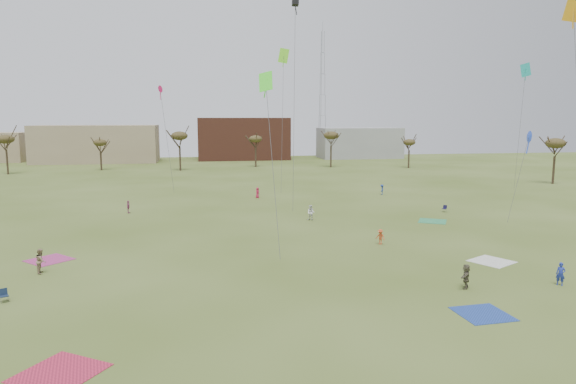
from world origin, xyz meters
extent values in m
plane|color=#3F5319|center=(0.00, 0.00, 0.00)|extent=(260.00, 260.00, 0.00)
imported|color=#203096|center=(17.75, 0.04, 0.84)|extent=(0.72, 0.71, 1.67)
imported|color=#8F775B|center=(-19.80, 9.49, 0.96)|extent=(0.81, 1.00, 1.92)
imported|color=brown|center=(10.72, 0.54, 0.88)|extent=(1.38, 1.62, 1.76)
imported|color=#C64D25|center=(9.19, 13.76, 0.73)|extent=(1.02, 1.07, 1.46)
imported|color=#A6457A|center=(-16.57, 34.64, 0.80)|extent=(0.53, 0.98, 1.59)
imported|color=white|center=(5.16, 26.24, 0.90)|extent=(1.11, 1.06, 1.80)
imported|color=#B91F44|center=(0.88, 44.34, 0.80)|extent=(0.86, 0.93, 1.59)
imported|color=navy|center=(20.49, 44.39, 0.80)|extent=(0.94, 1.18, 1.59)
cube|color=#B72443|center=(-14.24, -7.52, 0.00)|extent=(4.77, 4.77, 0.03)
cube|color=#224095|center=(9.34, -4.10, 0.00)|extent=(3.18, 3.18, 0.03)
cube|color=silver|center=(16.34, 6.50, 0.00)|extent=(4.11, 4.11, 0.03)
cube|color=#B03679|center=(-20.26, 13.24, 0.00)|extent=(4.39, 4.39, 0.03)
cube|color=#338D58|center=(19.00, 23.29, 0.00)|extent=(4.17, 4.17, 0.03)
cube|color=#15243B|center=(-20.27, 3.07, 0.42)|extent=(0.68, 0.68, 0.04)
cube|color=#15243B|center=(-20.39, 3.27, 0.65)|extent=(0.50, 0.36, 0.44)
cube|color=#151334|center=(23.11, 28.64, 0.42)|extent=(0.70, 0.70, 0.04)
cube|color=#151334|center=(23.29, 28.78, 0.65)|extent=(0.41, 0.47, 0.44)
cone|color=blue|center=(26.81, 17.74, 9.94)|extent=(1.24, 0.09, 1.24)
cube|color=blue|center=(26.81, 17.74, 9.15)|extent=(0.08, 0.08, 2.03)
cylinder|color=#4C4C51|center=(25.65, 17.41, 5.42)|extent=(2.37, 0.71, 9.05)
cube|color=#44E929|center=(-1.95, 11.59, 14.90)|extent=(0.87, 0.87, 1.70)
cube|color=#44E929|center=(-1.95, 11.59, 14.30)|extent=(0.08, 0.08, 1.53)
cylinder|color=#4C4C51|center=(-1.71, 9.32, 7.90)|extent=(0.52, 4.58, 14.01)
cone|color=#C21450|center=(-12.92, 45.55, 16.03)|extent=(1.05, 0.08, 1.05)
cube|color=#C21450|center=(-12.92, 45.55, 15.37)|extent=(0.08, 0.08, 1.71)
cylinder|color=#4C4C51|center=(-12.18, 45.83, 8.47)|extent=(1.52, 0.63, 15.14)
cube|color=teal|center=(40.62, 39.47, 18.99)|extent=(0.99, 0.99, 1.94)
cube|color=teal|center=(40.62, 39.47, 18.31)|extent=(0.08, 0.08, 1.74)
cylinder|color=#4C4C51|center=(40.84, 40.31, 9.94)|extent=(0.48, 1.72, 18.09)
cube|color=orange|center=(24.78, 9.82, 21.18)|extent=(1.01, 1.01, 1.98)
cube|color=orange|center=(24.78, 9.82, 20.48)|extent=(0.08, 0.08, 1.78)
cube|color=black|center=(3.83, 29.30, 25.43)|extent=(0.74, 0.74, 1.26)
cube|color=black|center=(3.83, 29.30, 24.69)|extent=(0.08, 0.08, 1.90)
cylinder|color=#4C4C51|center=(3.55, 28.48, 13.17)|extent=(0.60, 1.68, 24.53)
cube|color=#79EB27|center=(5.48, 47.91, 21.33)|extent=(1.09, 1.09, 2.14)
cube|color=#79EB27|center=(5.48, 47.91, 20.58)|extent=(0.08, 0.08, 1.93)
cylinder|color=#4C4C51|center=(4.85, 45.38, 11.12)|extent=(1.29, 5.10, 20.44)
cylinder|color=#3A2B1E|center=(-48.00, 86.00, 2.55)|extent=(0.40, 0.40, 5.10)
ellipsoid|color=#473D1E|center=(-48.00, 86.00, 7.48)|extent=(3.57, 3.57, 1.87)
cylinder|color=#3A2B1E|center=(-30.00, 92.00, 2.16)|extent=(0.40, 0.40, 4.32)
ellipsoid|color=#473D1E|center=(-30.00, 92.00, 6.34)|extent=(3.02, 3.02, 1.58)
cylinder|color=#3A2B1E|center=(-12.00, 88.00, 2.70)|extent=(0.40, 0.40, 5.40)
ellipsoid|color=#473D1E|center=(-12.00, 88.00, 7.92)|extent=(3.78, 3.78, 1.98)
cylinder|color=#3A2B1E|center=(6.00, 94.00, 2.34)|extent=(0.40, 0.40, 4.68)
ellipsoid|color=#473D1E|center=(6.00, 94.00, 6.86)|extent=(3.28, 3.28, 1.72)
cylinder|color=#3A2B1E|center=(24.00, 90.00, 2.64)|extent=(0.40, 0.40, 5.28)
ellipsoid|color=#473D1E|center=(24.00, 90.00, 7.74)|extent=(3.70, 3.70, 1.94)
cylinder|color=#3A2B1E|center=(42.00, 85.00, 2.10)|extent=(0.40, 0.40, 4.20)
ellipsoid|color=#473D1E|center=(42.00, 85.00, 6.16)|extent=(2.94, 2.94, 1.54)
cylinder|color=#3A2B1E|center=(56.00, 52.00, 2.52)|extent=(0.40, 0.40, 5.04)
ellipsoid|color=#473D1E|center=(56.00, 52.00, 7.39)|extent=(3.53, 3.53, 1.85)
cube|color=#937F60|center=(-35.00, 115.00, 5.00)|extent=(32.00, 14.00, 10.00)
cube|color=brown|center=(5.00, 120.00, 6.00)|extent=(26.00, 16.00, 12.00)
cube|color=gray|center=(40.00, 118.00, 4.50)|extent=(24.00, 12.00, 9.00)
cylinder|color=#9EA3A8|center=(30.90, 125.00, 19.00)|extent=(0.16, 0.16, 38.00)
cylinder|color=#9EA3A8|center=(29.55, 125.78, 19.00)|extent=(0.16, 0.16, 38.00)
cylinder|color=#9EA3A8|center=(29.55, 124.22, 19.00)|extent=(0.16, 0.16, 38.00)
cylinder|color=#9EA3A8|center=(30.00, 125.00, 39.50)|extent=(0.10, 0.10, 3.00)
camera|label=1|loc=(-7.49, -31.68, 11.87)|focal=32.08mm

